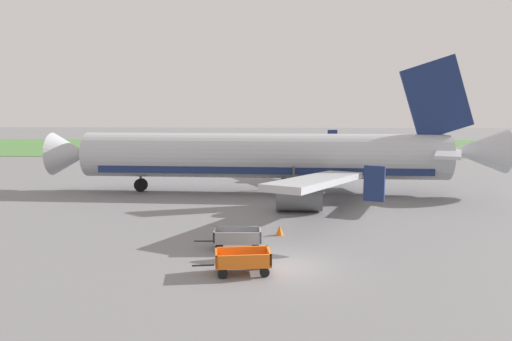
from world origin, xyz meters
The scene contains 6 objects.
ground_plane centered at (0.00, 0.00, 0.00)m, with size 220.00×220.00×0.00m, color slate.
grass_strip centered at (0.00, 57.74, 0.03)m, with size 220.00×28.00×0.06m, color #518442.
airplane centered at (-0.28, 18.47, 3.05)m, with size 37.62×30.27×11.34m.
baggage_cart_nearest centered at (-1.97, -1.07, 0.60)m, with size 3.62×1.71×1.07m.
baggage_cart_second_in_row centered at (-2.46, 2.66, 0.60)m, with size 3.58×1.50×1.07m.
traffic_cone_near_plane centered at (-0.18, 5.45, 0.30)m, with size 0.45×0.45×0.59m, color orange.
Camera 1 is at (-0.69, -23.15, 7.96)m, focal length 35.47 mm.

